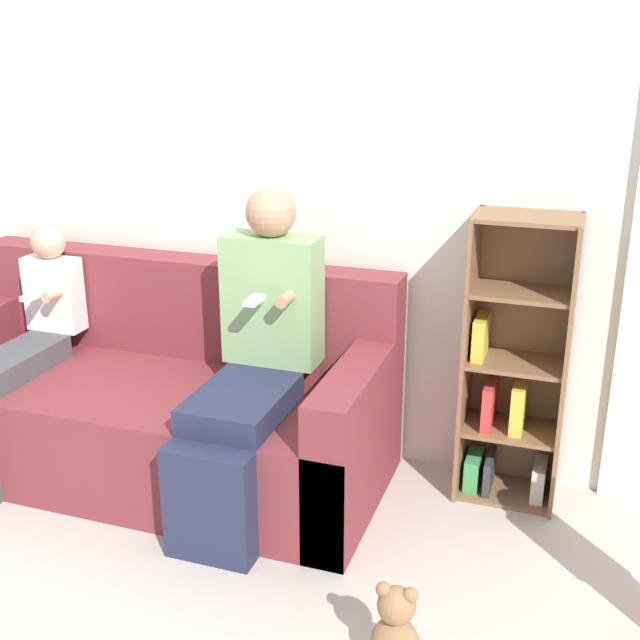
# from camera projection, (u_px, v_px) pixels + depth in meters

# --- Properties ---
(ground_plane) EXTENTS (14.00, 14.00, 0.00)m
(ground_plane) POSITION_uv_depth(u_px,v_px,m) (154.00, 544.00, 3.26)
(ground_plane) COLOR #BCB2A8
(back_wall) EXTENTS (10.00, 0.06, 2.55)m
(back_wall) POSITION_uv_depth(u_px,v_px,m) (249.00, 189.00, 3.78)
(back_wall) COLOR silver
(back_wall) RESTS_ON ground_plane
(couch) EXTENTS (2.18, 0.93, 0.96)m
(couch) POSITION_uv_depth(u_px,v_px,m) (155.00, 405.00, 3.75)
(couch) COLOR maroon
(couch) RESTS_ON ground_plane
(adult_seated) EXTENTS (0.42, 0.85, 1.36)m
(adult_seated) POSITION_uv_depth(u_px,v_px,m) (254.00, 352.00, 3.36)
(adult_seated) COLOR #232842
(adult_seated) RESTS_ON ground_plane
(child_seated) EXTENTS (0.27, 0.86, 1.11)m
(child_seated) POSITION_uv_depth(u_px,v_px,m) (15.00, 356.00, 3.70)
(child_seated) COLOR #47474C
(child_seated) RESTS_ON ground_plane
(bookshelf) EXTENTS (0.43, 0.31, 1.27)m
(bookshelf) POSITION_uv_depth(u_px,v_px,m) (513.00, 375.00, 3.47)
(bookshelf) COLOR brown
(bookshelf) RESTS_ON ground_plane
(teddy_bear) EXTENTS (0.16, 0.13, 0.33)m
(teddy_bear) POSITION_uv_depth(u_px,v_px,m) (395.00, 631.00, 2.56)
(teddy_bear) COLOR #936B47
(teddy_bear) RESTS_ON ground_plane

